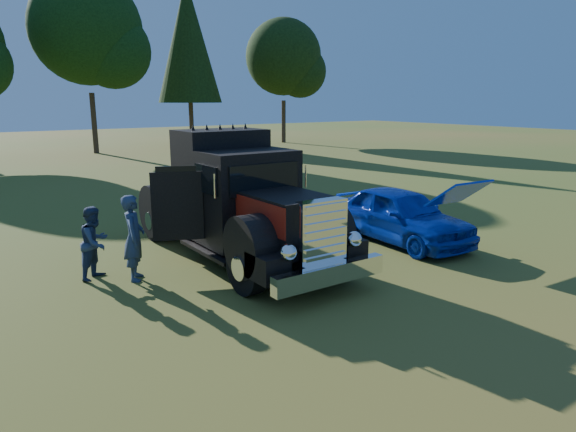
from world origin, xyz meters
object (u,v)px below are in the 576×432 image
Objects in this scene: diamond_t_truck at (239,206)px; spectator_far at (95,243)px; hotrod_coupe at (401,215)px; spectator_near at (134,238)px.

diamond_t_truck is 4.61× the size of spectator_far.
spectator_far is at bearing 170.21° from diamond_t_truck.
hotrod_coupe is 6.85m from spectator_near.
spectator_far is (-3.17, 0.55, -0.50)m from diamond_t_truck.
diamond_t_truck reaches higher than hotrod_coupe.
diamond_t_truck is 4.41m from hotrod_coupe.
hotrod_coupe is 2.81× the size of spectator_far.
hotrod_coupe reaches higher than spectator_near.
diamond_t_truck is 1.64× the size of hotrod_coupe.
spectator_near is at bearing -179.90° from diamond_t_truck.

